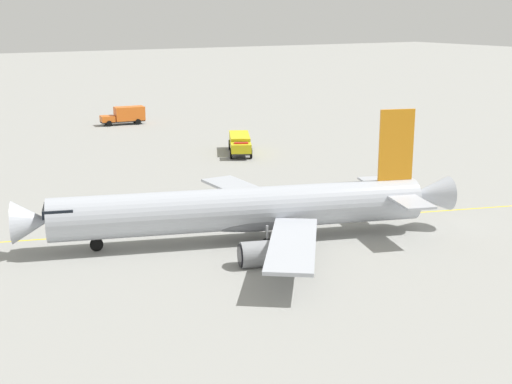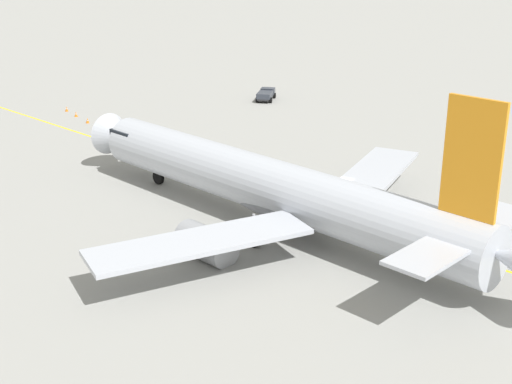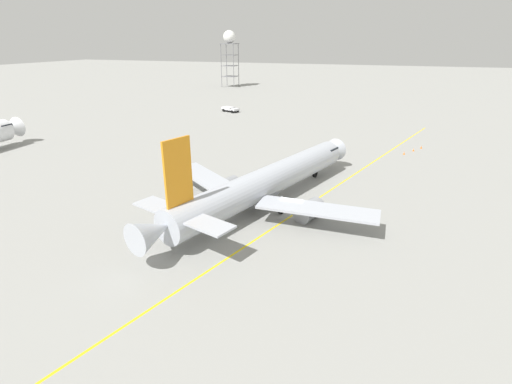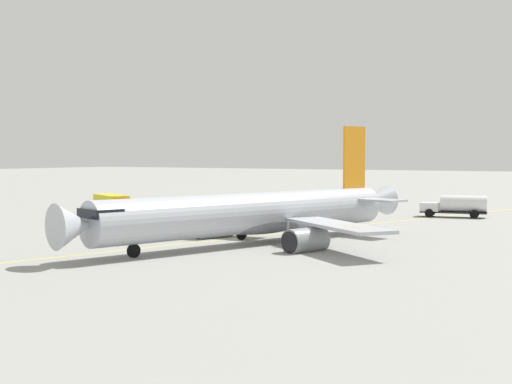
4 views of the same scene
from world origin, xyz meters
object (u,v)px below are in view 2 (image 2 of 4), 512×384
Objects in this scene: safety_cone_near at (87,121)px; safety_cone_far at (67,109)px; airliner_main at (276,190)px; baggage_truck_truck at (266,94)px; safety_cone_mid at (76,114)px.

safety_cone_near and safety_cone_far have the same top height.
safety_cone_near is at bearing -119.46° from safety_cone_far.
baggage_truck_truck is at bearing -45.37° from airliner_main.
safety_cone_mid is at bearing -11.43° from airliner_main.
airliner_main reaches higher than safety_cone_near.
baggage_truck_truck is (34.76, 17.52, -1.99)m from airliner_main.
safety_cone_mid is at bearing 60.54° from safety_cone_near.
safety_cone_far is (19.70, 35.07, -2.42)m from airliner_main.
safety_cone_mid is at bearing -119.46° from safety_cone_far.
airliner_main is 38.98m from baggage_truck_truck.
safety_cone_near is (16.61, 29.60, -2.42)m from airliner_main.
safety_cone_far is at bearing 115.36° from baggage_truck_truck.
safety_cone_mid and safety_cone_far have the same top height.
airliner_main is 68.25× the size of safety_cone_far.
airliner_main reaches higher than safety_cone_mid.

